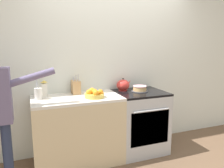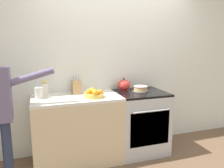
% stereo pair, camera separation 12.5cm
% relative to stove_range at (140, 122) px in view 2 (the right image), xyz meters
% --- Properties ---
extents(ground_plane, '(16.00, 16.00, 0.00)m').
position_rel_stove_range_xyz_m(ground_plane, '(-0.29, -0.32, -0.46)').
color(ground_plane, brown).
extents(wall_back, '(8.00, 0.04, 2.60)m').
position_rel_stove_range_xyz_m(wall_back, '(-0.29, 0.34, 0.84)').
color(wall_back, silver).
rests_on(wall_back, ground_plane).
extents(counter_cabinet, '(1.17, 0.64, 0.92)m').
position_rel_stove_range_xyz_m(counter_cabinet, '(-0.94, 0.00, -0.00)').
color(counter_cabinet, beige).
rests_on(counter_cabinet, ground_plane).
extents(stove_range, '(0.72, 0.67, 0.92)m').
position_rel_stove_range_xyz_m(stove_range, '(0.00, 0.00, 0.00)').
color(stove_range, '#B7BABF').
rests_on(stove_range, ground_plane).
extents(layer_cake, '(0.25, 0.25, 0.08)m').
position_rel_stove_range_xyz_m(layer_cake, '(0.01, 0.02, 0.50)').
color(layer_cake, '#4C4C51').
rests_on(layer_cake, stove_range).
extents(tea_kettle, '(0.24, 0.20, 0.19)m').
position_rel_stove_range_xyz_m(tea_kettle, '(-0.20, 0.18, 0.54)').
color(tea_kettle, red).
rests_on(tea_kettle, stove_range).
extents(knife_block, '(0.11, 0.17, 0.28)m').
position_rel_stove_range_xyz_m(knife_block, '(-0.91, 0.21, 0.56)').
color(knife_block, tan).
rests_on(knife_block, counter_cabinet).
extents(utensil_crock, '(0.10, 0.10, 0.33)m').
position_rel_stove_range_xyz_m(utensil_crock, '(-1.42, 0.07, 0.54)').
color(utensil_crock, silver).
rests_on(utensil_crock, counter_cabinet).
extents(fruit_bowl, '(0.26, 0.26, 0.12)m').
position_rel_stove_range_xyz_m(fruit_bowl, '(-0.73, -0.10, 0.51)').
color(fruit_bowl, gold).
rests_on(fruit_bowl, counter_cabinet).
extents(milk_carton, '(0.07, 0.07, 0.22)m').
position_rel_stove_range_xyz_m(milk_carton, '(-1.34, 0.19, 0.56)').
color(milk_carton, white).
rests_on(milk_carton, counter_cabinet).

